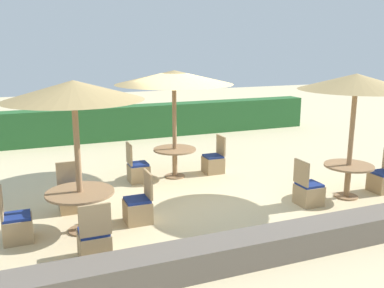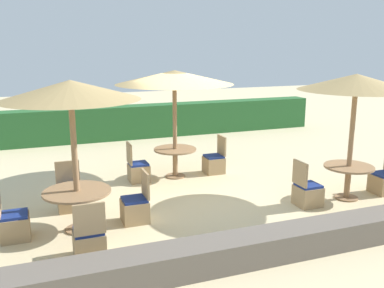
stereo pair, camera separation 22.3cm
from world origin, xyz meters
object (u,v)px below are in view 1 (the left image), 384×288
Objects in this scene: parasol_center at (174,78)px; patio_chair_center_west at (138,171)px; round_table_front_right at (348,172)px; parasol_front_left at (74,91)px; patio_chair_front_right_east at (383,180)px; patio_chair_front_left_east at (138,208)px; patio_chair_front_left_west at (16,226)px; patio_chair_center_east at (214,162)px; patio_chair_front_right_west at (308,192)px; round_table_center at (175,155)px; round_table_front_left at (80,199)px; parasol_front_right at (356,83)px; patio_chair_front_left_north at (71,198)px; patio_chair_front_left_south at (94,242)px.

patio_chair_center_west is (-0.93, -0.03, -2.13)m from parasol_center.
parasol_front_left is at bearing 176.20° from round_table_front_right.
patio_chair_front_right_east and patio_chair_front_left_east have the same top height.
patio_chair_front_left_east and patio_chair_front_left_west have the same top height.
patio_chair_center_east is (-1.86, 2.65, -0.28)m from round_table_front_right.
patio_chair_front_left_east is at bearing 86.03° from patio_chair_front_right_east.
patio_chair_front_right_west is 0.36× the size of parasol_front_left.
patio_chair_front_left_west is at bearing -147.01° from round_table_center.
patio_chair_center_east reaches higher than round_table_front_left.
round_table_front_left is 1.24× the size of patio_chair_center_west.
patio_chair_front_right_east is at bearing -0.13° from parasol_front_right.
patio_chair_front_left_east is at bearing 0.66° from parasol_front_left.
round_table_front_left is at bearing -137.46° from parasol_center.
parasol_center reaches higher than round_table_front_right.
parasol_front_right is 2.35m from patio_chair_front_right_east.
patio_chair_front_left_east is at bearing 131.93° from patio_chair_center_east.
parasol_front_left is at bearing 90.66° from patio_chair_front_left_east.
patio_chair_front_left_north is (-5.47, 1.39, -0.28)m from round_table_front_right.
parasol_center reaches higher than round_table_center.
patio_chair_front_left_west is 4.26m from round_table_center.
round_table_front_left is 1.13× the size of round_table_center.
patio_chair_front_right_west is at bearing -5.39° from parasol_front_left.
round_table_center is 0.97m from patio_chair_center_west.
patio_chair_center_west is at bearing -142.84° from patio_chair_front_left_north.
parasol_front_left reaches higher than patio_chair_center_east.
round_table_center is at bearing 122.99° from patio_chair_front_left_west.
patio_chair_front_left_west and patio_chair_center_west have the same top height.
round_table_front_left is at bearing 92.54° from patio_chair_front_left_south.
patio_chair_center_west is (2.64, 2.28, 0.00)m from patio_chair_front_left_west.
parasol_front_left is 2.79× the size of patio_chair_center_east.
parasol_center reaches higher than patio_chair_center_east.
patio_chair_front_right_east and patio_chair_center_west have the same top height.
patio_chair_front_left_south is at bearing 45.38° from patio_chair_front_left_west.
patio_chair_center_east is at bearing 90.17° from patio_chair_center_west.
patio_chair_front_left_north is at bearing -153.53° from round_table_center.
parasol_front_right reaches higher than parasol_center.
parasol_center is (-2.89, 2.68, -0.01)m from parasol_front_right.
parasol_front_right is 6.04m from patio_chair_front_left_north.
patio_chair_front_right_east is at bearing 167.79° from patio_chair_front_left_north.
round_table_front_left is 3.88m from parasol_center.
patio_chair_front_right_west is at bearing -97.19° from patio_chair_front_left_east.
patio_chair_front_right_east is at bearing -133.09° from patio_chair_center_east.
round_table_front_left is at bearing 122.86° from patio_chair_center_east.
parasol_front_left reaches higher than patio_chair_front_right_east.
patio_chair_front_left_east is 2.35m from patio_chair_center_west.
patio_chair_front_left_east reaches higher than round_table_front_right.
patio_chair_center_east and patio_chair_center_west have the same top height.
parasol_front_left is at bearing 0.00° from round_table_front_left.
patio_chair_front_left_north is 1.00× the size of patio_chair_center_east.
patio_chair_front_left_south is at bearing -172.52° from round_table_front_right.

